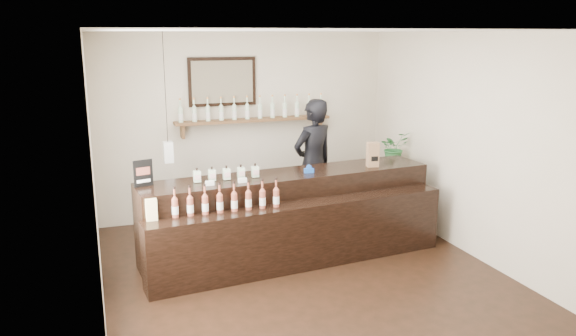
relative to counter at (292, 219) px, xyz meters
The scene contains 10 objects.
ground 0.75m from the counter, 96.34° to the right, with size 5.00×5.00×0.00m, color black.
room_shell 1.33m from the counter, 96.34° to the right, with size 5.00×5.00×5.00m.
back_wall_decor 2.22m from the counter, 96.63° to the left, with size 2.66×0.96×1.69m.
counter is the anchor object (origin of this frame).
promo_sign 1.92m from the counter, behind, with size 0.22×0.07×0.31m.
paper_bag 1.39m from the counter, ahead, with size 0.17×0.13×0.32m.
tape_dispenser 0.66m from the counter, 16.76° to the left, with size 0.13×0.07×0.10m.
side_cabinet 2.13m from the counter, 24.42° to the left, with size 0.48×0.63×0.88m.
potted_plant 2.22m from the counter, 24.42° to the left, with size 0.42×0.37×0.47m, color #2B6D35.
shopkeeper 1.33m from the counter, 55.34° to the left, with size 0.78×0.51×2.13m, color black.
Camera 1 is at (-2.24, -5.76, 2.76)m, focal length 35.00 mm.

